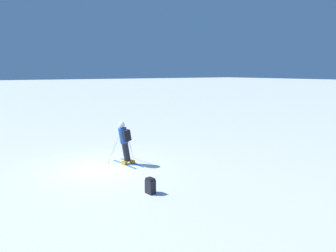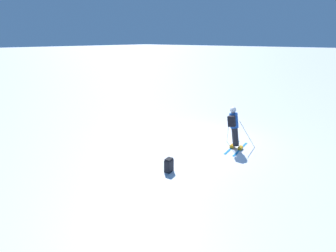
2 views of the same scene
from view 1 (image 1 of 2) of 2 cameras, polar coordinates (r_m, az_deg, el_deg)
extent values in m
plane|color=white|center=(13.28, -11.65, -7.23)|extent=(300.00, 300.00, 0.00)
cube|color=#1E7AC6|center=(13.84, -6.33, -6.38)|extent=(0.28, 1.69, 0.01)
cube|color=#1E7AC6|center=(13.65, -7.60, -6.62)|extent=(0.28, 1.69, 0.01)
cube|color=orange|center=(13.82, -6.33, -6.11)|extent=(0.17, 0.29, 0.12)
cube|color=orange|center=(13.63, -7.60, -6.36)|extent=(0.17, 0.29, 0.12)
cylinder|color=black|center=(13.57, -7.30, -4.46)|extent=(0.41, 0.30, 0.83)
cylinder|color=#194799|center=(13.36, -7.78, -1.62)|extent=(0.47, 0.39, 0.67)
sphere|color=tan|center=(13.25, -8.07, 0.12)|extent=(0.28, 0.25, 0.26)
sphere|color=silver|center=(13.24, -8.09, 0.23)|extent=(0.32, 0.29, 0.30)
cube|color=black|center=(13.13, -7.20, -1.66)|extent=(0.37, 0.22, 0.48)
cylinder|color=#B7B7BC|center=(14.01, -6.55, -3.62)|extent=(0.58, 0.60, 1.24)
cylinder|color=#B7B7BC|center=(13.58, -9.55, -4.26)|extent=(0.30, 0.50, 1.17)
cube|color=black|center=(10.40, -3.09, -10.50)|extent=(0.26, 0.33, 0.44)
cube|color=black|center=(10.32, -3.10, -9.20)|extent=(0.23, 0.29, 0.06)
camera|label=2|loc=(10.38, 45.95, 10.46)|focal=28.00mm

